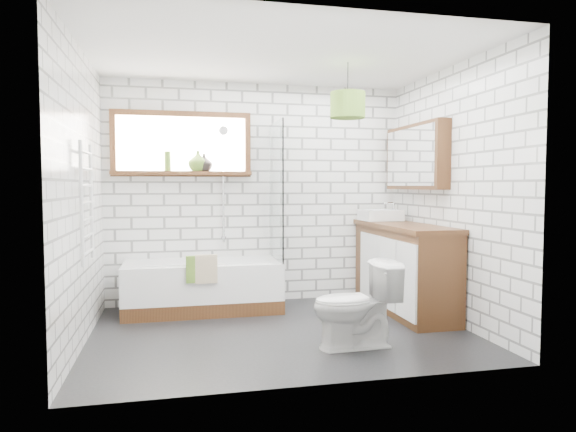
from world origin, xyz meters
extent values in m
cube|color=black|center=(0.00, 0.00, -0.01)|extent=(3.40, 2.60, 0.01)
cube|color=white|center=(0.00, 0.00, 2.50)|extent=(3.40, 2.60, 0.01)
cube|color=white|center=(0.00, 1.30, 1.25)|extent=(3.40, 0.01, 2.50)
cube|color=white|center=(0.00, -1.30, 1.25)|extent=(3.40, 0.01, 2.50)
cube|color=white|center=(-1.70, 0.00, 1.25)|extent=(0.01, 2.60, 2.50)
cube|color=white|center=(1.70, 0.00, 1.25)|extent=(0.01, 2.60, 2.50)
cube|color=#371E0F|center=(-0.85, 1.26, 1.80)|extent=(1.52, 0.16, 0.68)
cube|color=white|center=(-1.66, 0.00, 1.20)|extent=(0.06, 0.52, 1.00)
cube|color=#371E0F|center=(1.62, 0.60, 1.65)|extent=(0.16, 1.20, 0.70)
cylinder|color=silver|center=(-0.40, 1.26, 1.35)|extent=(0.02, 0.02, 1.30)
cube|color=white|center=(-0.66, 0.94, 0.27)|extent=(1.64, 0.72, 0.53)
cube|color=white|center=(0.14, 0.94, 1.28)|extent=(0.02, 0.72, 1.50)
cube|color=#4F7824|center=(-0.74, 0.58, 0.51)|extent=(0.20, 0.05, 0.27)
cube|color=tan|center=(-0.64, 0.58, 0.51)|extent=(0.22, 0.05, 0.28)
cube|color=#371E0F|center=(1.44, 0.47, 0.47)|extent=(0.53, 1.64, 0.94)
cube|color=white|center=(1.38, 0.97, 1.00)|extent=(0.43, 0.37, 0.12)
cylinder|color=silver|center=(1.54, 0.97, 1.07)|extent=(0.03, 0.03, 0.16)
imported|color=white|center=(0.50, -0.59, 0.36)|extent=(0.43, 0.72, 0.71)
imported|color=#567D26|center=(-0.68, 1.23, 1.59)|extent=(0.28, 0.28, 0.23)
imported|color=black|center=(-0.61, 1.23, 1.58)|extent=(0.20, 0.20, 0.19)
cylinder|color=#567D26|center=(-1.01, 1.23, 1.59)|extent=(0.07, 0.07, 0.21)
cylinder|color=#4F7824|center=(0.67, 0.10, 2.10)|extent=(0.33, 0.33, 0.24)
camera|label=1|loc=(-0.95, -4.55, 1.34)|focal=32.00mm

